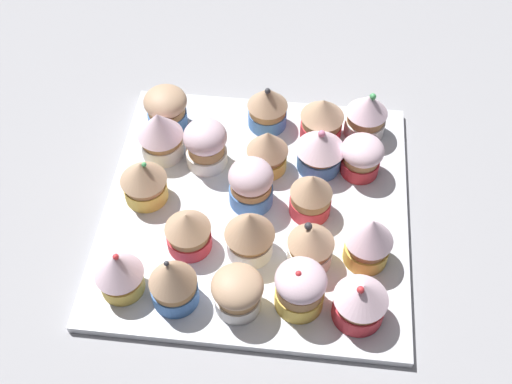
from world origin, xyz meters
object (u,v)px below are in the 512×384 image
(baking_tray, at_px, (256,208))
(cupcake_12, at_px, (160,133))
(cupcake_0, at_px, (119,272))
(cupcake_20, at_px, (367,114))
(cupcake_8, at_px, (369,239))
(cupcake_15, at_px, (320,149))
(cupcake_16, at_px, (362,156))
(cupcake_13, at_px, (206,144))
(cupcake_18, at_px, (266,106))
(cupcake_2, at_px, (238,292))
(cupcake_3, at_px, (300,288))
(cupcake_19, at_px, (322,118))
(cupcake_9, at_px, (143,181))
(cupcake_17, at_px, (166,108))
(cupcake_10, at_px, (251,184))
(cupcake_14, at_px, (267,149))
(cupcake_4, at_px, (360,300))
(cupcake_5, at_px, (188,230))
(cupcake_11, at_px, (311,193))
(cupcake_6, at_px, (253,233))
(cupcake_1, at_px, (173,282))

(baking_tray, height_order, cupcake_12, cupcake_12)
(cupcake_0, bearing_deg, cupcake_20, 45.27)
(cupcake_8, relative_size, cupcake_15, 1.11)
(cupcake_16, relative_size, cupcake_20, 0.78)
(cupcake_13, distance_m, cupcake_18, 0.11)
(cupcake_2, relative_size, cupcake_13, 0.84)
(cupcake_3, xyz_separation_m, cupcake_19, (0.01, 0.27, -0.00))
(cupcake_2, xyz_separation_m, cupcake_9, (-0.14, 0.15, 0.00))
(cupcake_0, xyz_separation_m, cupcake_18, (0.14, 0.29, -0.00))
(cupcake_17, distance_m, cupcake_18, 0.14)
(cupcake_2, relative_size, cupcake_9, 0.87)
(cupcake_3, height_order, cupcake_20, cupcake_20)
(cupcake_10, distance_m, cupcake_14, 0.06)
(baking_tray, xyz_separation_m, cupcake_3, (0.07, -0.14, 0.04))
(cupcake_12, relative_size, cupcake_20, 1.02)
(cupcake_4, xyz_separation_m, cupcake_8, (0.01, 0.08, 0.01))
(cupcake_2, distance_m, cupcake_15, 0.24)
(cupcake_5, height_order, cupcake_20, cupcake_20)
(cupcake_4, bearing_deg, cupcake_17, 134.94)
(cupcake_19, bearing_deg, cupcake_2, -106.37)
(cupcake_15, distance_m, cupcake_19, 0.06)
(cupcake_0, distance_m, cupcake_11, 0.26)
(cupcake_5, relative_size, cupcake_8, 0.83)
(cupcake_13, relative_size, cupcake_16, 1.25)
(cupcake_12, distance_m, cupcake_18, 0.16)
(cupcake_3, xyz_separation_m, cupcake_4, (0.07, -0.01, -0.00))
(cupcake_16, bearing_deg, cupcake_13, -178.08)
(cupcake_5, bearing_deg, cupcake_11, 26.18)
(cupcake_6, distance_m, cupcake_15, 0.17)
(cupcake_1, relative_size, cupcake_8, 1.02)
(cupcake_10, bearing_deg, cupcake_20, 43.72)
(cupcake_3, bearing_deg, cupcake_20, 75.43)
(cupcake_4, xyz_separation_m, cupcake_11, (-0.06, 0.15, 0.00))
(cupcake_12, xyz_separation_m, cupcake_15, (0.22, -0.00, -0.00))
(cupcake_3, distance_m, cupcake_13, 0.25)
(cupcake_14, height_order, cupcake_17, cupcake_14)
(cupcake_18, bearing_deg, cupcake_10, -92.05)
(cupcake_18, bearing_deg, cupcake_19, -9.58)
(cupcake_9, distance_m, cupcake_12, 0.08)
(cupcake_15, bearing_deg, cupcake_19, 90.25)
(cupcake_12, relative_size, cupcake_16, 1.31)
(cupcake_6, bearing_deg, cupcake_18, 91.81)
(baking_tray, bearing_deg, cupcake_12, 150.58)
(cupcake_3, bearing_deg, cupcake_18, 103.36)
(cupcake_1, bearing_deg, cupcake_20, 53.39)
(baking_tray, height_order, cupcake_14, cupcake_14)
(cupcake_11, bearing_deg, cupcake_1, -135.31)
(cupcake_13, bearing_deg, cupcake_14, 0.14)
(cupcake_0, height_order, cupcake_13, cupcake_13)
(cupcake_6, relative_size, cupcake_19, 1.12)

